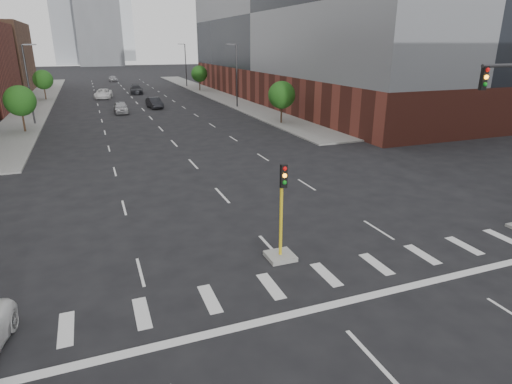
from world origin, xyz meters
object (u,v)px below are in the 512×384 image
car_far_left (103,94)px  car_near_left (121,107)px  car_distant (113,78)px  median_traffic_signal (281,239)px  car_deep_right (136,89)px  car_mid_right (154,103)px

car_far_left → car_near_left: bearing=-77.2°
car_distant → median_traffic_signal: bearing=-93.9°
car_deep_right → median_traffic_signal: bearing=-86.4°
median_traffic_signal → car_mid_right: bearing=87.9°
median_traffic_signal → car_near_left: (-3.21, 46.55, -0.18)m
median_traffic_signal → car_distant: size_ratio=1.01×
car_mid_right → car_deep_right: size_ratio=0.84×
median_traffic_signal → car_mid_right: (1.83, 49.94, -0.20)m
car_deep_right → car_distant: (-2.45, 31.00, -0.06)m
median_traffic_signal → car_near_left: size_ratio=0.95×
car_distant → car_near_left: bearing=-96.8°
car_mid_right → car_far_left: bearing=106.9°
car_far_left → car_deep_right: bearing=49.4°
median_traffic_signal → car_near_left: bearing=94.0°
car_far_left → car_distant: bearing=92.2°
median_traffic_signal → car_distant: 101.77m
car_mid_right → car_distant: 51.90m
median_traffic_signal → car_deep_right: size_ratio=0.80×
car_deep_right → car_mid_right: bearing=-84.3°
car_mid_right → car_far_left: size_ratio=0.81×
median_traffic_signal → car_far_left: (-4.75, 65.29, -0.17)m
car_far_left → car_distant: size_ratio=1.33×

